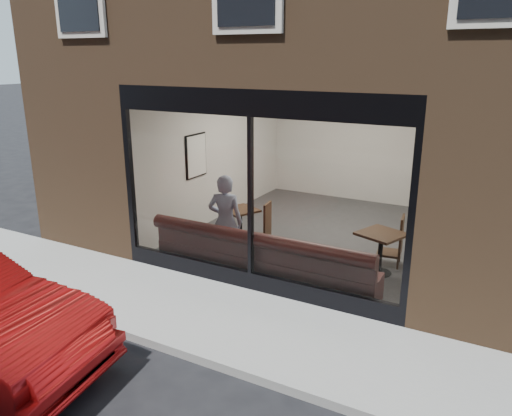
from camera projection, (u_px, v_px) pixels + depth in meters
The scene contains 21 objects.
ground at pixel (174, 351), 6.46m from camera, with size 120.00×120.00×0.00m, color black.
sidewalk_near at pixel (216, 316), 7.30m from camera, with size 40.00×2.00×0.01m, color gray.
kerb_near at pixel (171, 348), 6.40m from camera, with size 40.00×0.10×0.12m, color gray.
host_building_pier_left at pixel (238, 130), 14.43m from camera, with size 2.50×12.00×3.20m, color brown.
host_building_backfill at pixel (393, 126), 15.23m from camera, with size 5.00×6.00×3.20m, color brown.
cafe_floor at pixel (318, 234), 10.65m from camera, with size 6.00×6.00×0.00m, color #2D2D30.
cafe_ceiling at pixel (324, 81), 9.73m from camera, with size 6.00×6.00×0.00m, color white.
cafe_wall_back at pixel (364, 140), 12.70m from camera, with size 5.00×5.00×0.00m, color silver.
cafe_wall_left at pixel (218, 151), 11.33m from camera, with size 6.00×6.00×0.00m, color silver.
cafe_wall_right at pixel (449, 174), 9.05m from camera, with size 6.00×6.00×0.00m, color silver.
storefront_kick at pixel (251, 280), 8.14m from camera, with size 5.00×0.10×0.30m, color black.
storefront_header at pixel (250, 103), 7.31m from camera, with size 5.00×0.10×0.40m, color black.
storefront_mullion at pixel (251, 198), 7.73m from camera, with size 0.06×0.10×2.50m, color black.
storefront_glass at pixel (250, 198), 7.70m from camera, with size 4.80×4.80×0.00m, color white.
banquette at pixel (262, 267), 8.45m from camera, with size 4.00×0.55×0.45m, color #3C1A16.
person at pixel (225, 222), 8.81m from camera, with size 0.62×0.41×1.70m, color #95A6C9.
cafe_table_left at pixel (240, 210), 9.86m from camera, with size 0.61×0.61×0.04m, color black.
cafe_table_right at pixel (382, 234), 8.53m from camera, with size 0.69×0.69×0.04m, color black.
cafe_chair_left at pixel (258, 236), 9.86m from camera, with size 0.38×0.38×0.04m, color black.
cafe_chair_right at pixel (389, 253), 9.04m from camera, with size 0.42×0.42×0.04m, color black.
wall_poster at pixel (197, 156), 10.54m from camera, with size 0.02×0.65×0.86m, color white.
Camera 1 is at (3.64, -4.44, 3.65)m, focal length 35.00 mm.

